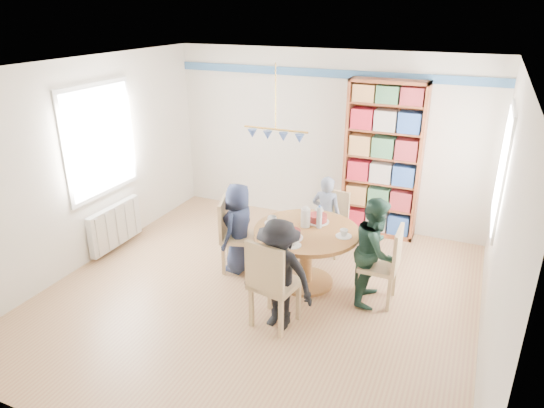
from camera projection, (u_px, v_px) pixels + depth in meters
The scene contains 14 objects.
ground at pixel (259, 294), 5.94m from camera, with size 5.00×5.00×0.00m, color tan.
room_shell at pixel (268, 144), 6.14m from camera, with size 5.00×5.00×5.00m.
radiator at pixel (115, 226), 6.95m from camera, with size 0.12×1.00×0.60m.
dining_table at pixel (306, 244), 5.98m from camera, with size 1.30×1.30×0.75m.
chair_left at pixel (232, 232), 6.33m from camera, with size 0.55×0.55×0.98m.
chair_right at pixel (386, 262), 5.61m from camera, with size 0.43×0.43×0.97m.
chair_far at pixel (333, 219), 6.83m from camera, with size 0.43×0.43×0.89m.
chair_near at pixel (271, 281), 5.13m from camera, with size 0.53×0.53×1.05m.
person_left at pixel (239, 228), 6.29m from camera, with size 0.59×0.38×1.20m, color #1C233E.
person_right at pixel (375, 251), 5.61m from camera, with size 0.63×0.49×1.30m, color #183026.
person_far at pixel (326, 215), 6.75m from camera, with size 0.42×0.27×1.14m, color gray.
person_near at pixel (279, 275), 5.14m from camera, with size 0.82×0.47×1.27m, color black.
bookshelf at pixel (383, 161), 7.13m from camera, with size 1.11×0.33×2.33m.
tableware at pixel (306, 224), 5.91m from camera, with size 1.12×1.12×0.29m.
Camera 1 is at (2.18, -4.57, 3.29)m, focal length 32.00 mm.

